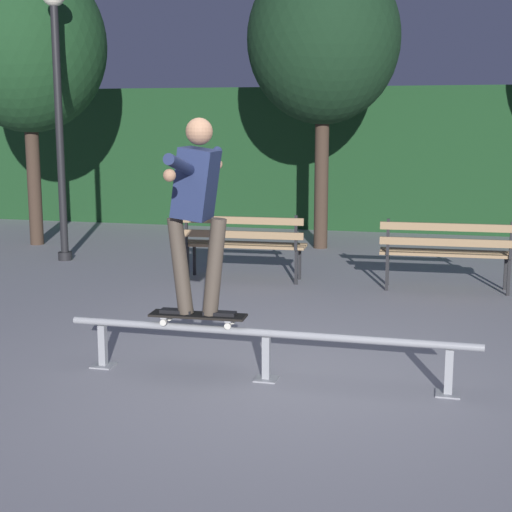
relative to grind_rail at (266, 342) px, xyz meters
name	(u,v)px	position (x,y,z in m)	size (l,w,h in m)	color
ground_plane	(267,378)	(0.00, 0.05, -0.31)	(90.00, 90.00, 0.00)	gray
hedge_backdrop	(374,158)	(0.00, 8.92, 1.00)	(24.00, 1.20, 2.62)	#193D1E
grind_rail	(266,342)	(0.00, 0.00, 0.00)	(3.31, 0.18, 0.41)	gray
skateboard	(198,316)	(-0.56, 0.00, 0.18)	(0.79, 0.23, 0.09)	black
skateboarder	(197,200)	(-0.56, 0.00, 1.11)	(0.62, 1.41, 1.56)	black
park_bench_leftmost	(242,240)	(-1.15, 3.59, 0.22)	(1.62, 0.49, 0.88)	black
park_bench_left_center	(448,248)	(1.38, 3.59, 0.22)	(1.62, 0.49, 0.88)	black
tree_far_left	(27,46)	(-5.20, 5.58, 2.88)	(2.50, 2.50, 4.58)	#3D2D23
tree_behind_benches	(323,40)	(-0.59, 6.35, 2.93)	(2.36, 2.36, 4.55)	#3D2D23
lamp_post_left	(58,88)	(-4.07, 4.39, 2.17)	(0.32, 0.32, 3.90)	black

